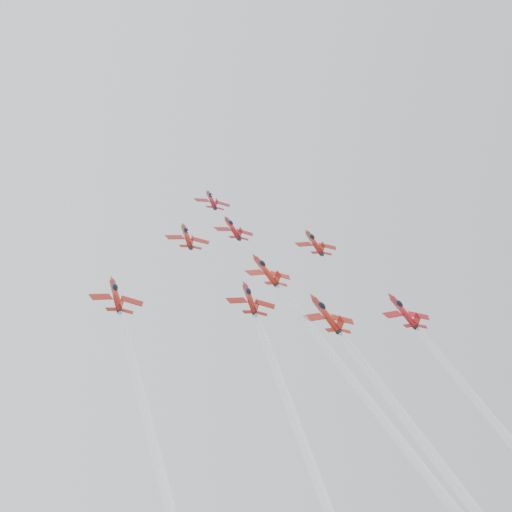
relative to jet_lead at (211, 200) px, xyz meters
name	(u,v)px	position (x,y,z in m)	size (l,w,h in m)	color
jet_lead	(211,200)	(0.00, 0.00, 0.00)	(8.91, 10.96, 8.36)	maroon
jet_row2_left	(187,236)	(-10.87, -17.18, -12.82)	(9.34, 11.49, 8.76)	maroon
jet_row2_center	(233,228)	(0.84, -12.42, -9.26)	(9.11, 11.21, 8.55)	maroon
jet_row2_right	(314,242)	(18.96, -15.71, -11.72)	(9.76, 12.01, 9.17)	maroon
jet_center	(372,434)	(2.21, -66.11, -49.42)	(9.85, 86.70, 65.17)	#AD1C10
jet_rear_farleft	(169,494)	(-28.84, -73.28, -54.77)	(9.17, 80.74, 60.70)	maroon
jet_rear_left	(353,479)	(-4.75, -72.73, -54.36)	(9.21, 81.06, 60.93)	maroon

